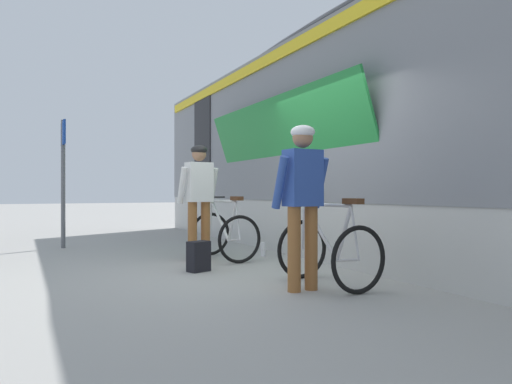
# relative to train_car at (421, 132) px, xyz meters

# --- Properties ---
(ground_plane) EXTENTS (80.00, 80.00, 0.00)m
(ground_plane) POSITION_rel_train_car_xyz_m (-2.86, 0.10, -1.97)
(ground_plane) COLOR #A09E99
(train_car) EXTENTS (3.30, 16.03, 3.88)m
(train_car) POSITION_rel_train_car_xyz_m (0.00, 0.00, 0.00)
(train_car) COLOR slate
(train_car) RESTS_ON ground
(cyclist_near_in_blue) EXTENTS (0.62, 0.33, 1.76)m
(cyclist_near_in_blue) POSITION_rel_train_car_xyz_m (-2.78, -1.07, -0.91)
(cyclist_near_in_blue) COLOR #935B2D
(cyclist_near_in_blue) RESTS_ON ground
(cyclist_far_in_white) EXTENTS (0.63, 0.35, 1.76)m
(cyclist_far_in_white) POSITION_rel_train_car_xyz_m (-3.04, 1.50, -0.91)
(cyclist_far_in_white) COLOR #935B2D
(cyclist_far_in_white) RESTS_ON ground
(bicycle_near_silver) EXTENTS (0.76, 1.10, 0.99)m
(bicycle_near_silver) POSITION_rel_train_car_xyz_m (-2.38, -0.97, -1.56)
(bicycle_near_silver) COLOR black
(bicycle_near_silver) RESTS_ON ground
(bicycle_far_white) EXTENTS (0.79, 1.12, 0.99)m
(bicycle_far_white) POSITION_rel_train_car_xyz_m (-2.63, 1.48, -1.56)
(bicycle_far_white) COLOR black
(bicycle_far_white) RESTS_ON ground
(backpack_on_platform) EXTENTS (0.32, 0.26, 0.40)m
(backpack_on_platform) POSITION_rel_train_car_xyz_m (-3.37, 0.58, -1.77)
(backpack_on_platform) COLOR black
(backpack_on_platform) RESTS_ON ground
(water_bottle_near_the_bikes) EXTENTS (0.08, 0.08, 0.23)m
(water_bottle_near_the_bikes) POSITION_rel_train_car_xyz_m (-1.93, 1.51, -1.85)
(water_bottle_near_the_bikes) COLOR silver
(water_bottle_near_the_bikes) RESTS_ON ground
(platform_sign_post) EXTENTS (0.08, 0.70, 2.40)m
(platform_sign_post) POSITION_rel_train_car_xyz_m (-4.77, 4.18, -0.34)
(platform_sign_post) COLOR #595B60
(platform_sign_post) RESTS_ON ground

